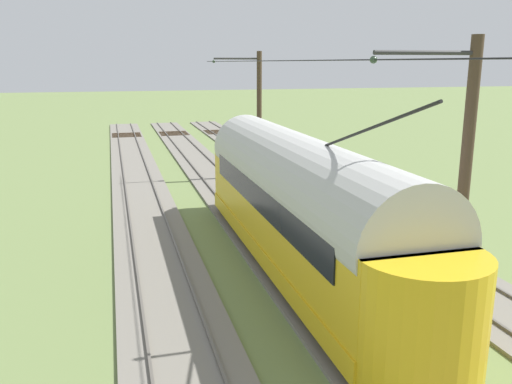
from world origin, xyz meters
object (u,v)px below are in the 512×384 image
at_px(switch_stand, 305,161).
at_px(track_end_bumper, 266,157).
at_px(catenary_pole_foreground, 258,114).
at_px(vintage_streetcar, 298,201).
at_px(catenary_pole_mid_near, 462,183).

distance_m(switch_stand, track_end_bumper, 3.86).
height_order(catenary_pole_foreground, track_end_bumper, catenary_pole_foreground).
relative_size(vintage_streetcar, switch_stand, 13.22).
height_order(vintage_streetcar, track_end_bumper, vintage_streetcar).
bearing_deg(switch_stand, catenary_pole_mid_near, 80.50).
bearing_deg(vintage_streetcar, catenary_pole_mid_near, 118.33).
bearing_deg(catenary_pole_foreground, track_end_bumper, -111.90).
xyz_separation_m(catenary_pole_foreground, switch_stand, (-3.18, -0.86, -2.97)).
bearing_deg(catenary_pole_foreground, catenary_pole_mid_near, 90.00).
relative_size(vintage_streetcar, track_end_bumper, 9.07).
xyz_separation_m(catenary_pole_mid_near, switch_stand, (-3.18, -19.02, -2.97)).
bearing_deg(catenary_pole_mid_near, vintage_streetcar, -61.67).
relative_size(switch_stand, track_end_bumper, 0.69).
xyz_separation_m(switch_stand, track_end_bumper, (1.40, -3.58, -0.30)).
height_order(switch_stand, track_end_bumper, switch_stand).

